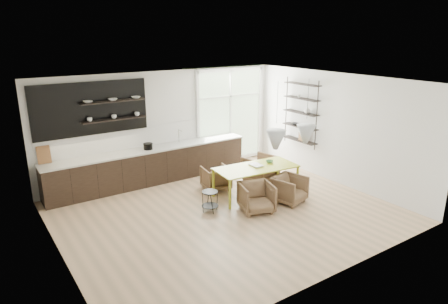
{
  "coord_description": "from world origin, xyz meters",
  "views": [
    {
      "loc": [
        -4.63,
        -6.75,
        3.88
      ],
      "look_at": [
        0.34,
        0.6,
        1.2
      ],
      "focal_mm": 32.0,
      "sensor_mm": 36.0,
      "label": 1
    }
  ],
  "objects_px": {
    "armchair_back_left": "(216,178)",
    "wire_stool": "(210,199)",
    "armchair_back_right": "(260,169)",
    "armchair_front_right": "(289,189)",
    "armchair_front_left": "(256,197)",
    "dining_table": "(256,169)"
  },
  "relations": [
    {
      "from": "armchair_back_left",
      "to": "wire_stool",
      "type": "bearing_deg",
      "value": 60.89
    },
    {
      "from": "armchair_back_right",
      "to": "armchair_front_right",
      "type": "distance_m",
      "value": 1.48
    },
    {
      "from": "dining_table",
      "to": "armchair_front_right",
      "type": "xyz_separation_m",
      "value": [
        0.4,
        -0.77,
        -0.37
      ]
    },
    {
      "from": "dining_table",
      "to": "armchair_front_left",
      "type": "relative_size",
      "value": 2.89
    },
    {
      "from": "armchair_back_left",
      "to": "armchair_back_right",
      "type": "bearing_deg",
      "value": -179.99
    },
    {
      "from": "armchair_back_right",
      "to": "armchair_front_left",
      "type": "relative_size",
      "value": 1.1
    },
    {
      "from": "armchair_back_right",
      "to": "armchair_front_left",
      "type": "distance_m",
      "value": 1.88
    },
    {
      "from": "armchair_back_left",
      "to": "wire_stool",
      "type": "relative_size",
      "value": 1.38
    },
    {
      "from": "armchair_back_right",
      "to": "armchair_front_left",
      "type": "xyz_separation_m",
      "value": [
        -1.24,
        -1.41,
        -0.03
      ]
    },
    {
      "from": "dining_table",
      "to": "armchair_front_left",
      "type": "bearing_deg",
      "value": -122.08
    },
    {
      "from": "dining_table",
      "to": "wire_stool",
      "type": "distance_m",
      "value": 1.49
    },
    {
      "from": "armchair_back_right",
      "to": "wire_stool",
      "type": "distance_m",
      "value": 2.27
    },
    {
      "from": "armchair_front_left",
      "to": "wire_stool",
      "type": "height_order",
      "value": "armchair_front_left"
    },
    {
      "from": "dining_table",
      "to": "armchair_front_right",
      "type": "height_order",
      "value": "dining_table"
    },
    {
      "from": "armchair_back_right",
      "to": "armchair_front_right",
      "type": "relative_size",
      "value": 1.12
    },
    {
      "from": "dining_table",
      "to": "armchair_front_right",
      "type": "relative_size",
      "value": 2.97
    },
    {
      "from": "armchair_back_left",
      "to": "armchair_back_right",
      "type": "height_order",
      "value": "armchair_back_right"
    },
    {
      "from": "wire_stool",
      "to": "armchair_front_right",
      "type": "bearing_deg",
      "value": -18.47
    },
    {
      "from": "armchair_back_left",
      "to": "wire_stool",
      "type": "distance_m",
      "value": 1.34
    },
    {
      "from": "armchair_front_right",
      "to": "armchair_front_left",
      "type": "bearing_deg",
      "value": 161.75
    },
    {
      "from": "dining_table",
      "to": "armchair_back_right",
      "type": "relative_size",
      "value": 2.64
    },
    {
      "from": "wire_stool",
      "to": "armchair_front_left",
      "type": "bearing_deg",
      "value": -33.11
    }
  ]
}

